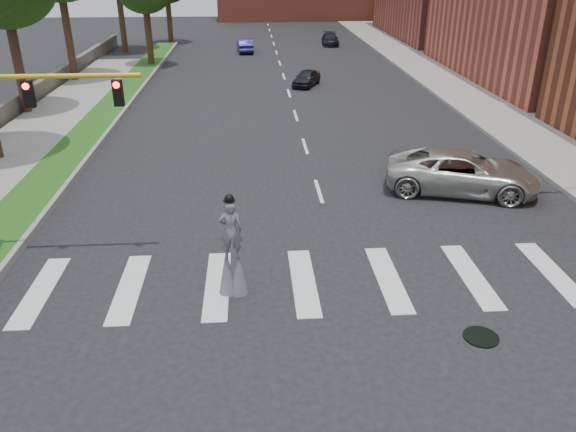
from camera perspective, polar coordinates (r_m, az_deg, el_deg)
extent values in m
plane|color=black|center=(16.26, 6.48, -8.33)|extent=(160.00, 160.00, 0.00)
cube|color=#1D4F16|center=(35.57, -18.29, 9.54)|extent=(2.00, 60.00, 0.25)
cube|color=gray|center=(35.32, -16.62, 9.68)|extent=(0.20, 60.00, 0.28)
cube|color=gray|center=(42.17, 17.78, 11.86)|extent=(5.00, 90.00, 0.18)
cube|color=#544E48|center=(39.01, -25.67, 10.29)|extent=(0.50, 56.00, 1.10)
cylinder|color=black|center=(15.50, 19.00, -11.54)|extent=(0.90, 0.90, 0.04)
cylinder|color=gold|center=(17.56, -23.28, 12.91)|extent=(5.20, 0.14, 0.14)
cube|color=black|center=(17.86, -24.85, 11.15)|extent=(0.28, 0.18, 0.75)
cylinder|color=#FF0C0C|center=(17.72, -25.11, 11.85)|extent=(0.18, 0.06, 0.18)
cube|color=black|center=(17.14, -16.88, 11.87)|extent=(0.28, 0.18, 0.75)
cylinder|color=#FF0C0C|center=(17.00, -17.05, 12.61)|extent=(0.18, 0.06, 0.18)
cylinder|color=#372116|center=(16.19, -5.05, -6.04)|extent=(0.07, 0.07, 1.14)
cylinder|color=#372116|center=(16.22, -6.18, -6.04)|extent=(0.07, 0.07, 1.14)
cone|color=#5B5B60|center=(16.11, -5.07, -5.61)|extent=(0.52, 0.52, 1.43)
cone|color=#5B5B60|center=(16.14, -6.21, -5.60)|extent=(0.52, 0.52, 1.43)
imported|color=#5B5B60|center=(15.50, -5.84, -1.44)|extent=(0.67, 0.46, 1.76)
sphere|color=black|center=(15.11, -6.00, 1.75)|extent=(0.26, 0.26, 0.26)
cylinder|color=black|center=(15.13, -5.99, 1.58)|extent=(0.34, 0.34, 0.02)
cube|color=yellow|center=(15.42, -5.88, 0.40)|extent=(0.22, 0.05, 0.10)
imported|color=beige|center=(24.01, 17.29, 4.31)|extent=(6.67, 4.41, 1.70)
imported|color=black|center=(42.67, 1.89, 13.84)|extent=(2.66, 3.71, 1.17)
imported|color=navy|center=(58.20, -4.39, 16.89)|extent=(1.73, 4.12, 1.32)
imported|color=black|center=(63.10, 4.31, 17.48)|extent=(1.99, 4.29, 1.21)
cylinder|color=#372116|center=(37.81, -25.73, 13.72)|extent=(0.56, 0.56, 6.00)
cylinder|color=#372116|center=(46.78, -21.44, 16.78)|extent=(0.56, 0.56, 6.90)
cylinder|color=#372116|center=(60.20, -16.54, 18.65)|extent=(0.56, 0.56, 6.29)
cylinder|color=#372116|center=(51.49, -13.96, 17.33)|extent=(0.56, 0.56, 5.12)
cylinder|color=#372116|center=(65.29, -11.96, 18.93)|extent=(0.56, 0.56, 4.90)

